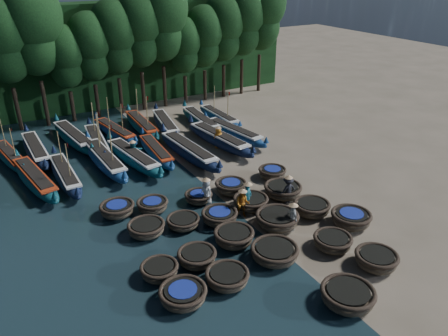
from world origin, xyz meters
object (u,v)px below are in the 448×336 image
coracle_3 (348,296)px  long_boat_1 (35,179)px  long_boat_11 (73,137)px  fisherman_6 (218,137)px  coracle_6 (227,277)px  coracle_17 (220,216)px  coracle_19 (283,190)px  fisherman_1 (248,196)px  coracle_24 (272,172)px  long_boat_7 (219,139)px  long_boat_15 (165,124)px  coracle_7 (275,252)px  coracle_14 (312,208)px  long_boat_17 (219,117)px  coracle_22 (199,197)px  fisherman_2 (242,203)px  coracle_21 (153,205)px  long_boat_5 (156,151)px  long_boat_13 (115,131)px  coracle_4 (376,259)px  coracle_10 (159,270)px  fisherman_4 (293,216)px  coracle_5 (183,295)px  long_boat_2 (65,175)px  fisherman_3 (288,189)px  coracle_15 (146,228)px  coracle_8 (333,241)px  coracle_9 (351,218)px  long_boat_9 (10,156)px  coracle_12 (234,237)px  long_boat_3 (105,160)px  long_boat_4 (133,157)px  coracle_13 (277,219)px  coracle_16 (183,222)px  long_boat_8 (234,132)px  long_boat_16 (201,120)px  long_boat_14 (142,125)px  long_boat_10 (36,150)px

coracle_3 → long_boat_1: bearing=118.2°
long_boat_11 → fisherman_6: size_ratio=4.44×
coracle_6 → coracle_17: 5.27m
coracle_19 → fisherman_1: 2.90m
long_boat_1 → coracle_24: bearing=-34.2°
long_boat_7 → coracle_19: bearing=-100.6°
coracle_19 → long_boat_15: long_boat_15 is taller
coracle_7 → fisherman_6: 14.76m
coracle_14 → coracle_17: coracle_14 is taller
long_boat_11 → long_boat_17: long_boat_17 is taller
coracle_22 → fisherman_2: size_ratio=1.03×
coracle_21 → coracle_24: 8.78m
coracle_3 → long_boat_5: size_ratio=0.33×
coracle_21 → long_boat_13: bearing=82.1°
coracle_4 → coracle_10: coracle_4 is taller
fisherman_4 → coracle_10: bearing=-75.4°
coracle_5 → long_boat_2: size_ratio=0.30×
long_boat_1 → fisherman_3: size_ratio=4.16×
coracle_4 → coracle_15: size_ratio=1.06×
coracle_3 → coracle_8: 4.08m
coracle_9 → long_boat_9: (-15.55, 18.94, 0.00)m
coracle_21 → long_boat_11: (-1.55, 13.24, 0.15)m
coracle_9 → coracle_12: size_ratio=0.93×
long_boat_3 → fisherman_4: size_ratio=4.75×
coracle_5 → coracle_9: 10.84m
fisherman_1 → coracle_24: bearing=2.7°
coracle_3 → fisherman_6: bearing=78.1°
long_boat_9 → long_boat_2: bearing=-70.7°
fisherman_6 → coracle_12: bearing=67.5°
coracle_12 → coracle_15: bearing=139.1°
long_boat_4 → long_boat_7: bearing=-9.0°
coracle_14 → fisherman_4: bearing=-160.8°
coracle_12 → long_boat_11: size_ratio=0.30×
coracle_24 → coracle_14: bearing=-99.1°
coracle_5 → coracle_10: (-0.24, 2.08, -0.02)m
coracle_13 → fisherman_2: 2.24m
coracle_21 → coracle_15: bearing=-119.7°
coracle_24 → coracle_13: bearing=-123.5°
long_boat_15 → fisherman_6: 6.23m
coracle_12 → coracle_16: bearing=119.7°
coracle_24 → fisherman_3: size_ratio=1.14×
long_boat_8 → long_boat_16: long_boat_8 is taller
long_boat_14 → fisherman_3: 16.73m
coracle_12 → long_boat_8: size_ratio=0.31×
coracle_15 → fisherman_2: fisherman_2 is taller
coracle_19 → long_boat_9: bearing=135.0°
coracle_17 → coracle_19: size_ratio=0.94×
coracle_22 → fisherman_2: fisherman_2 is taller
fisherman_1 → coracle_12: bearing=-167.3°
coracle_17 → long_boat_10: (-7.47, 15.15, 0.11)m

